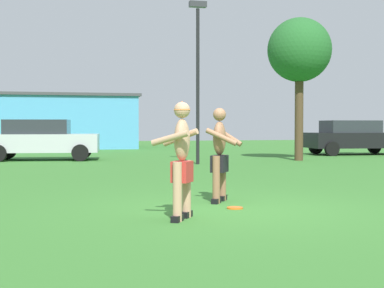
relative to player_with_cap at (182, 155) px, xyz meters
name	(u,v)px	position (x,y,z in m)	size (l,w,h in m)	color
ground_plane	(229,209)	(0.97, 0.79, -0.94)	(80.00, 80.00, 0.00)	#38752D
player_with_cap	(182,155)	(0.00, 0.00, 0.00)	(0.73, 0.80, 1.71)	black
player_in_black	(220,153)	(1.06, 1.66, -0.06)	(0.75, 0.78, 1.67)	black
frisbee	(235,208)	(1.08, 0.83, -0.92)	(0.26, 0.26, 0.03)	orange
car_black_mid_lot	(353,137)	(11.63, 15.73, -0.11)	(4.39, 2.20, 1.58)	black
car_silver_far_end	(41,139)	(-2.30, 14.88, -0.11)	(4.48, 2.44, 1.58)	silver
lamp_post	(198,65)	(3.07, 11.22, 2.54)	(0.60, 0.24, 5.65)	black
outbuilding_behind_lot	(64,121)	(-1.22, 27.04, 0.66)	(8.46, 6.33, 3.17)	#4C9ED1
tree_behind_players	(299,51)	(7.37, 12.30, 3.26)	(2.45, 2.45, 5.48)	#4C3823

